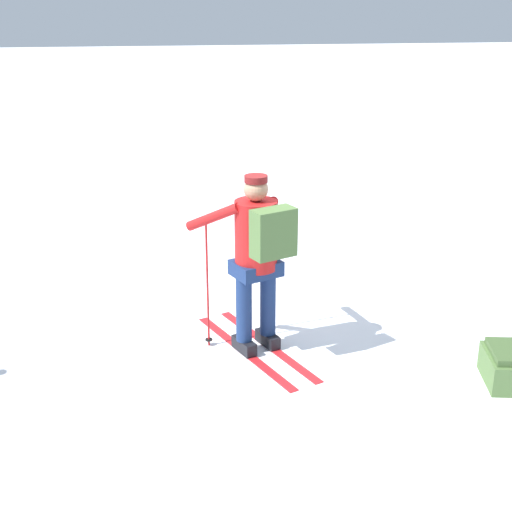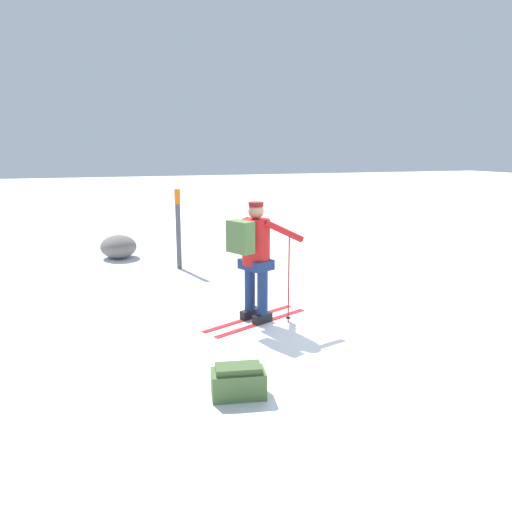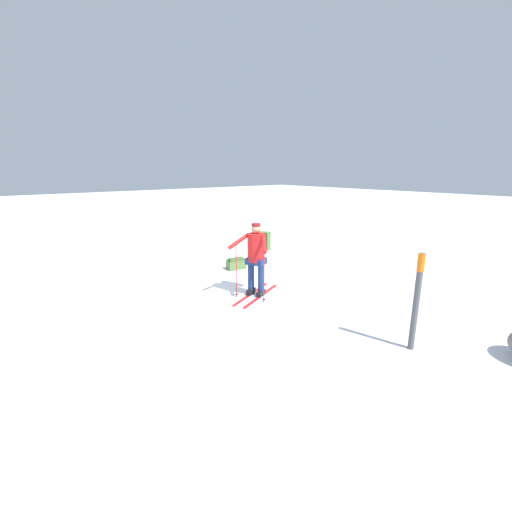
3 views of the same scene
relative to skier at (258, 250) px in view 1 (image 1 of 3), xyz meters
The scene contains 3 objects.
ground_plane 1.29m from the skier, 108.32° to the right, with size 80.00×80.00×0.00m, color white.
skier is the anchor object (origin of this frame).
dropped_backpack 2.39m from the skier, 156.08° to the left, with size 0.40×0.58×0.33m.
Camera 1 is at (1.15, 6.77, 3.23)m, focal length 50.00 mm.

